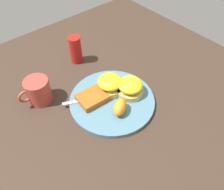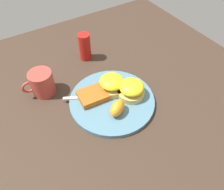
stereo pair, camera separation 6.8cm
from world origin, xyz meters
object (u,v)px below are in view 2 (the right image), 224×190
at_px(sandwich_benedict_right, 112,84).
at_px(condiment_bottle, 85,47).
at_px(fork, 102,96).
at_px(cup, 42,83).
at_px(orange_wedge, 117,108).
at_px(hashbrown_patty, 93,95).
at_px(sandwich_benedict_left, 131,89).

bearing_deg(sandwich_benedict_right, condiment_bottle, -92.86).
distance_m(fork, condiment_bottle, 0.23).
distance_m(cup, condiment_bottle, 0.22).
xyz_separation_m(orange_wedge, cup, (0.16, -0.21, 0.01)).
xyz_separation_m(hashbrown_patty, orange_wedge, (-0.03, 0.09, 0.01)).
distance_m(sandwich_benedict_left, cup, 0.29).
relative_size(sandwich_benedict_left, cup, 0.82).
xyz_separation_m(orange_wedge, fork, (0.01, -0.08, -0.02)).
relative_size(hashbrown_patty, cup, 0.86).
distance_m(orange_wedge, fork, 0.08).
height_order(orange_wedge, condiment_bottle, condiment_bottle).
relative_size(sandwich_benedict_left, hashbrown_patty, 0.95).
height_order(orange_wedge, fork, orange_wedge).
distance_m(sandwich_benedict_left, orange_wedge, 0.09).
bearing_deg(cup, hashbrown_patty, 135.44).
height_order(fork, condiment_bottle, condiment_bottle).
relative_size(sandwich_benedict_right, condiment_bottle, 0.82).
bearing_deg(orange_wedge, condiment_bottle, -98.88).
distance_m(sandwich_benedict_left, sandwich_benedict_right, 0.07).
bearing_deg(condiment_bottle, sandwich_benedict_left, 96.43).
height_order(sandwich_benedict_left, condiment_bottle, condiment_bottle).
relative_size(sandwich_benedict_right, fork, 0.42).
relative_size(hashbrown_patty, condiment_bottle, 0.86).
bearing_deg(fork, cup, -41.84).
bearing_deg(cup, condiment_bottle, -156.56).
bearing_deg(fork, hashbrown_patty, -26.29).
xyz_separation_m(sandwich_benedict_left, sandwich_benedict_right, (0.04, -0.05, 0.00)).
height_order(sandwich_benedict_right, orange_wedge, sandwich_benedict_right).
bearing_deg(hashbrown_patty, sandwich_benedict_right, 177.63).
xyz_separation_m(sandwich_benedict_right, fork, (0.04, 0.01, -0.02)).
relative_size(orange_wedge, cup, 0.58).
distance_m(sandwich_benedict_right, orange_wedge, 0.10).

